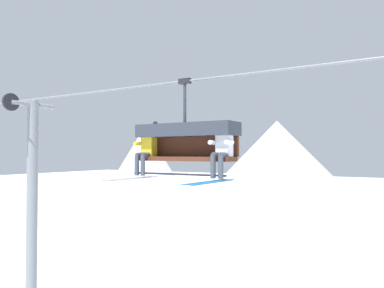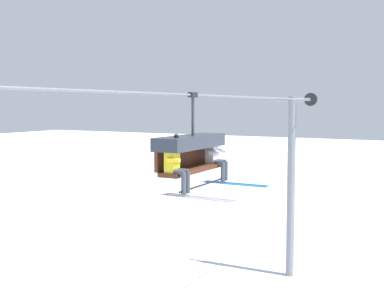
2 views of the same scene
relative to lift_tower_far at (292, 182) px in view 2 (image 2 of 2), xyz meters
The scene contains 5 objects.
lift_tower_far is the anchor object (origin of this frame).
lift_cable 9.41m from the lift_tower_far, behind, with size 19.28×0.05×0.05m.
chairlift_chair 11.03m from the lift_tower_far, behind, with size 2.43×0.74×2.17m.
skier_yellow 11.96m from the lift_tower_far, behind, with size 0.48×1.70×1.34m.
skier_white 10.01m from the lift_tower_far, behind, with size 0.46×1.70×1.23m.
Camera 2 is at (-10.07, -6.13, 7.68)m, focal length 45.00 mm.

